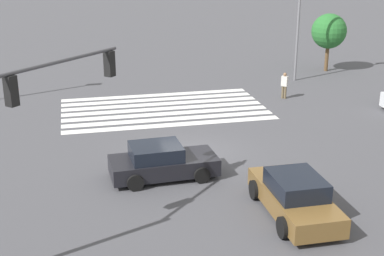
{
  "coord_description": "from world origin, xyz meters",
  "views": [
    {
      "loc": [
        4.8,
        21.03,
        8.71
      ],
      "look_at": [
        0.0,
        0.0,
        1.23
      ],
      "focal_mm": 50.0,
      "sensor_mm": 36.0,
      "label": 1
    }
  ],
  "objects_px": {
    "pedestrian": "(284,84)",
    "tree_corner_b": "(329,31)",
    "traffic_signal_mast": "(18,119)",
    "car_1": "(162,162)",
    "car_3": "(294,196)",
    "street_light_pole_a": "(300,1)"
  },
  "relations": [
    {
      "from": "car_1",
      "to": "pedestrian",
      "type": "distance_m",
      "value": 13.05
    },
    {
      "from": "car_3",
      "to": "street_light_pole_a",
      "type": "height_order",
      "value": "street_light_pole_a"
    },
    {
      "from": "traffic_signal_mast",
      "to": "pedestrian",
      "type": "height_order",
      "value": "traffic_signal_mast"
    },
    {
      "from": "street_light_pole_a",
      "to": "tree_corner_b",
      "type": "height_order",
      "value": "street_light_pole_a"
    },
    {
      "from": "street_light_pole_a",
      "to": "tree_corner_b",
      "type": "bearing_deg",
      "value": -147.17
    },
    {
      "from": "traffic_signal_mast",
      "to": "tree_corner_b",
      "type": "bearing_deg",
      "value": 0.87
    },
    {
      "from": "car_3",
      "to": "tree_corner_b",
      "type": "relative_size",
      "value": 1.09
    },
    {
      "from": "pedestrian",
      "to": "tree_corner_b",
      "type": "height_order",
      "value": "tree_corner_b"
    },
    {
      "from": "car_1",
      "to": "pedestrian",
      "type": "relative_size",
      "value": 2.71
    },
    {
      "from": "street_light_pole_a",
      "to": "traffic_signal_mast",
      "type": "bearing_deg",
      "value": 48.01
    },
    {
      "from": "traffic_signal_mast",
      "to": "car_1",
      "type": "relative_size",
      "value": 1.35
    },
    {
      "from": "car_3",
      "to": "pedestrian",
      "type": "bearing_deg",
      "value": -20.45
    },
    {
      "from": "traffic_signal_mast",
      "to": "pedestrian",
      "type": "xyz_separation_m",
      "value": [
        -13.64,
        -13.83,
        -3.26
      ]
    },
    {
      "from": "traffic_signal_mast",
      "to": "tree_corner_b",
      "type": "xyz_separation_m",
      "value": [
        -19.35,
        -19.95,
        -1.28
      ]
    },
    {
      "from": "traffic_signal_mast",
      "to": "car_3",
      "type": "height_order",
      "value": "traffic_signal_mast"
    },
    {
      "from": "street_light_pole_a",
      "to": "car_1",
      "type": "bearing_deg",
      "value": 49.91
    },
    {
      "from": "traffic_signal_mast",
      "to": "street_light_pole_a",
      "type": "distance_m",
      "value": 23.99
    },
    {
      "from": "pedestrian",
      "to": "tree_corner_b",
      "type": "xyz_separation_m",
      "value": [
        -5.71,
        -6.13,
        1.98
      ]
    },
    {
      "from": "car_3",
      "to": "tree_corner_b",
      "type": "xyz_separation_m",
      "value": [
        -10.84,
        -19.63,
        2.16
      ]
    },
    {
      "from": "car_3",
      "to": "street_light_pole_a",
      "type": "distance_m",
      "value": 19.56
    },
    {
      "from": "street_light_pole_a",
      "to": "tree_corner_b",
      "type": "distance_m",
      "value": 4.6
    },
    {
      "from": "traffic_signal_mast",
      "to": "tree_corner_b",
      "type": "height_order",
      "value": "traffic_signal_mast"
    }
  ]
}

